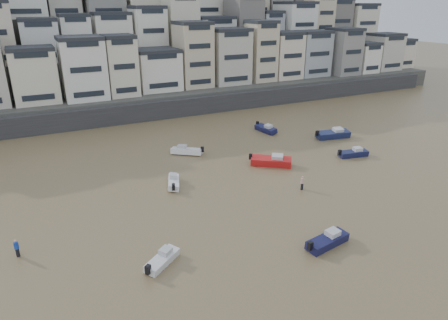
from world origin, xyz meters
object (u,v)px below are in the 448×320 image
boat_e (271,160)px  boat_j (162,259)px  boat_g (333,133)px  boat_f (174,181)px  boat_i (266,128)px  person_blue (17,248)px  person_pink (302,183)px  boat_h (187,150)px  boat_d (353,152)px  boat_a (328,239)px

boat_e → boat_j: (-20.90, -14.99, -0.27)m
boat_g → boat_f: bearing=-159.2°
boat_i → person_blue: 45.34m
boat_f → person_pink: person_pink is taller
boat_e → person_blue: size_ratio=3.54×
boat_g → boat_h: size_ratio=1.23×
boat_d → boat_e: 13.07m
boat_h → person_blue: size_ratio=2.94×
boat_d → boat_a: 25.24m
boat_i → boat_e: 15.64m
boat_d → boat_j: 35.99m
boat_f → person_blue: person_blue is taller
boat_d → boat_f: size_ratio=1.10×
person_blue → person_pink: (31.26, -0.17, 0.00)m
boat_i → boat_h: (-16.58, -4.16, 0.01)m
boat_h → person_blue: bearing=73.9°
person_blue → boat_e: bearing=14.1°
boat_j → boat_g: (36.84, 20.62, 0.29)m
boat_i → boat_h: 17.10m
boat_f → boat_i: bearing=-38.3°
boat_d → boat_j: bearing=-148.4°
boat_j → boat_g: 42.21m
boat_h → boat_a: bearing=132.4°
boat_d → boat_j: (-33.73, -12.55, -0.09)m
boat_d → person_pink: (-13.71, -5.82, 0.21)m
boat_d → boat_j: size_ratio=1.16×
boat_g → boat_h: 25.16m
boat_j → boat_e: bearing=-1.0°
boat_f → person_blue: 19.30m
boat_d → boat_g: size_ratio=0.77×
boat_e → boat_f: size_ratio=1.40×
boat_e → boat_g: bearing=56.3°
boat_e → boat_a: 20.08m
boat_h → person_blue: (-23.21, -17.57, 0.17)m
boat_e → boat_g: boat_g is taller
boat_d → person_blue: size_ratio=2.79×
boat_j → person_blue: 13.19m
boat_e → person_blue: person_blue is taller
boat_d → person_pink: bearing=-145.8°
boat_e → boat_j: size_ratio=1.47×
boat_g → boat_a: bearing=-121.7°
boat_a → boat_i: bearing=57.5°
boat_g → boat_f: (-30.46, -5.83, -0.26)m
person_blue → boat_f: bearing=24.1°
person_pink → boat_i: bearing=68.7°
boat_i → boat_j: size_ratio=1.21×
boat_e → boat_h: boat_e is taller
boat_i → person_pink: 23.51m
boat_e → boat_a: (-6.10, -19.13, -0.15)m
boat_f → person_pink: (13.64, -8.05, 0.27)m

